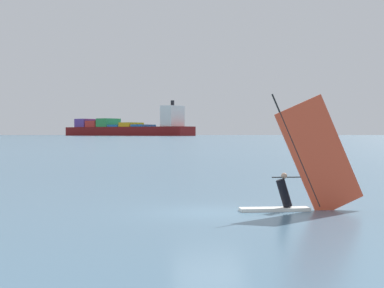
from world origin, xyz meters
The scene contains 4 objects.
ground_plane centered at (0.00, 0.00, 0.00)m, with size 4000.00×4000.00×0.00m, color #476B84.
windsurfer centered at (3.36, -0.07, 1.25)m, with size 4.59×0.79×4.45m.
cargo_ship centered at (56.73, 695.51, 9.15)m, with size 144.99×149.18×39.84m.
distant_headland centered at (-102.56, 1571.20, 21.73)m, with size 797.09×252.73×43.47m, color #756B56.
Camera 1 is at (-4.62, -20.49, 2.78)m, focal length 56.23 mm.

